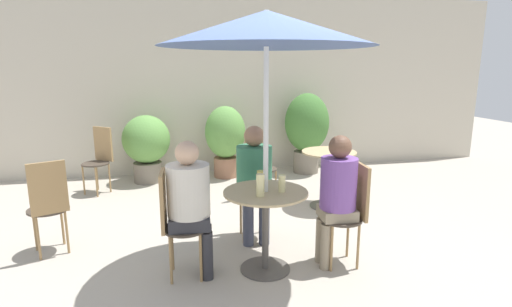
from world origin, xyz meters
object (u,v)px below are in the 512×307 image
object	(u,v)px
bistro_chair_4	(48,201)
bistro_chair_0	(352,206)
cafe_table_far	(328,168)
seated_person_1	(254,174)
potted_plant_1	(225,136)
bistro_chair_3	(258,159)
potted_plant_0	(146,144)
bistro_chair_5	(100,154)
beer_glass_1	(282,183)
potted_plant_2	(307,127)
seated_person_2	(191,198)
bistro_chair_1	(252,185)
seated_person_0	(337,189)
cafe_table_near	(266,213)
bistro_chair_2	(173,216)
beer_glass_2	(261,179)
beer_glass_0	(260,185)
umbrella	(266,29)

from	to	relation	value
bistro_chair_4	bistro_chair_0	bearing A→B (deg)	142.00
cafe_table_far	seated_person_1	size ratio (longest dim) A/B	0.61
cafe_table_far	potted_plant_1	world-z (taller)	potted_plant_1
bistro_chair_3	potted_plant_0	world-z (taller)	potted_plant_0
bistro_chair_5	beer_glass_1	xyz separation A→B (m)	(1.94, -2.78, 0.25)
bistro_chair_5	potted_plant_2	xyz separation A→B (m)	(3.28, 0.44, 0.23)
seated_person_2	bistro_chair_1	bearing A→B (deg)	-39.02
bistro_chair_1	beer_glass_1	xyz separation A→B (m)	(0.09, -0.84, 0.25)
bistro_chair_1	beer_glass_1	distance (m)	0.88
bistro_chair_3	bistro_chair_1	bearing A→B (deg)	-138.97
seated_person_0	seated_person_1	xyz separation A→B (m)	(-0.61, 0.68, -0.01)
cafe_table_near	bistro_chair_2	bearing A→B (deg)	176.82
seated_person_1	beer_glass_1	distance (m)	0.70
beer_glass_2	bistro_chair_2	bearing A→B (deg)	-172.90
cafe_table_far	bistro_chair_1	distance (m)	1.31
cafe_table_far	potted_plant_2	bearing A→B (deg)	80.19
cafe_table_far	seated_person_2	size ratio (longest dim) A/B	0.61
bistro_chair_1	potted_plant_1	size ratio (longest dim) A/B	0.81
bistro_chair_1	bistro_chair_2	world-z (taller)	same
seated_person_2	beer_glass_1	world-z (taller)	seated_person_2
cafe_table_far	seated_person_2	world-z (taller)	seated_person_2
bistro_chair_3	seated_person_2	xyz separation A→B (m)	(-1.00, -1.91, 0.15)
beer_glass_1	potted_plant_1	distance (m)	3.23
seated_person_1	potted_plant_2	bearing A→B (deg)	63.54
bistro_chair_1	potted_plant_1	bearing A→B (deg)	92.31
bistro_chair_2	bistro_chair_4	size ratio (longest dim) A/B	1.00
bistro_chair_3	bistro_chair_4	distance (m)	2.62
bistro_chair_2	beer_glass_2	size ratio (longest dim) A/B	6.41
beer_glass_0	beer_glass_1	bearing A→B (deg)	20.20
seated_person_2	beer_glass_0	bearing A→B (deg)	-102.21
seated_person_2	beer_glass_2	size ratio (longest dim) A/B	8.13
beer_glass_2	potted_plant_1	world-z (taller)	potted_plant_1
cafe_table_far	bistro_chair_1	size ratio (longest dim) A/B	0.78
bistro_chair_2	bistro_chair_3	world-z (taller)	same
cafe_table_far	beer_glass_2	size ratio (longest dim) A/B	4.99
seated_person_2	potted_plant_0	xyz separation A→B (m)	(-0.53, 3.11, -0.09)
cafe_table_near	beer_glass_1	world-z (taller)	beer_glass_1
bistro_chair_5	seated_person_2	bearing A→B (deg)	-29.77
bistro_chair_0	seated_person_0	world-z (taller)	seated_person_0
potted_plant_0	bistro_chair_0	bearing A→B (deg)	-58.41
bistro_chair_5	seated_person_0	world-z (taller)	seated_person_0
bistro_chair_5	beer_glass_2	world-z (taller)	bistro_chair_5
bistro_chair_3	umbrella	bearing A→B (deg)	-134.19
umbrella	beer_glass_2	bearing A→B (deg)	94.77
bistro_chair_0	potted_plant_1	xyz separation A→B (m)	(-0.71, 3.23, 0.12)
bistro_chair_1	bistro_chair_2	distance (m)	1.12
seated_person_1	umbrella	distance (m)	1.51
bistro_chair_5	potted_plant_0	distance (m)	0.76
bistro_chair_3	seated_person_2	bearing A→B (deg)	-151.38
bistro_chair_4	umbrella	bearing A→B (deg)	137.43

